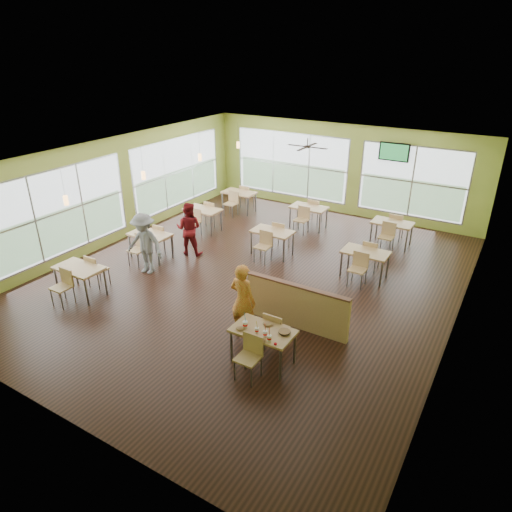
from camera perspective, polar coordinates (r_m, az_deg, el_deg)
name	(u,v)px	position (r m, az deg, el deg)	size (l,w,h in m)	color
room	(254,221)	(11.59, -0.20, 4.41)	(12.00, 12.04, 3.20)	black
window_bays	(234,182)	(15.45, -2.74, 9.23)	(9.24, 10.24, 2.38)	white
main_table	(263,335)	(8.84, 0.88, -9.88)	(1.22, 1.52, 0.87)	tan
half_wall_divider	(296,306)	(9.98, 5.09, -6.24)	(2.40, 0.14, 1.04)	tan
dining_tables	(254,227)	(13.82, -0.25, 3.60)	(6.92, 8.72, 0.87)	tan
pendant_lights	(172,166)	(13.68, -10.46, 10.99)	(0.11, 7.31, 0.86)	#2D2119
ceiling_fan	(307,147)	(13.78, 6.44, 13.44)	(1.25, 1.25, 0.29)	#2D2119
tv_backwall	(394,152)	(15.98, 16.89, 12.34)	(1.00, 0.07, 0.60)	black
man_plaid	(243,301)	(9.53, -1.65, -5.60)	(0.61, 0.40, 1.67)	#D04617
patron_maroon	(189,229)	(13.42, -8.39, 3.39)	(0.77, 0.60, 1.58)	maroon
patron_grey	(145,244)	(12.49, -13.76, 1.50)	(1.10, 0.63, 1.70)	slate
cup_blue	(245,324)	(8.80, -1.36, -8.54)	(0.10, 0.10, 0.37)	white
cup_yellow	(257,330)	(8.66, 0.10, -9.26)	(0.08, 0.08, 0.31)	white
cup_red_near	(265,334)	(8.56, 1.15, -9.67)	(0.09, 0.09, 0.33)	white
cup_red_far	(269,338)	(8.45, 1.67, -10.22)	(0.09, 0.09, 0.33)	white
food_basket	(284,332)	(8.68, 3.57, -9.47)	(0.23, 0.23, 0.05)	black
ketchup_cup	(275,344)	(8.40, 2.44, -10.92)	(0.06, 0.06, 0.02)	#B70006
wrapper_left	(240,328)	(8.79, -1.99, -9.02)	(0.17, 0.15, 0.04)	#A87F51
wrapper_mid	(268,324)	(8.91, 1.46, -8.46)	(0.20, 0.18, 0.05)	#A87F51
wrapper_right	(262,340)	(8.49, 0.79, -10.43)	(0.14, 0.13, 0.04)	#A87F51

